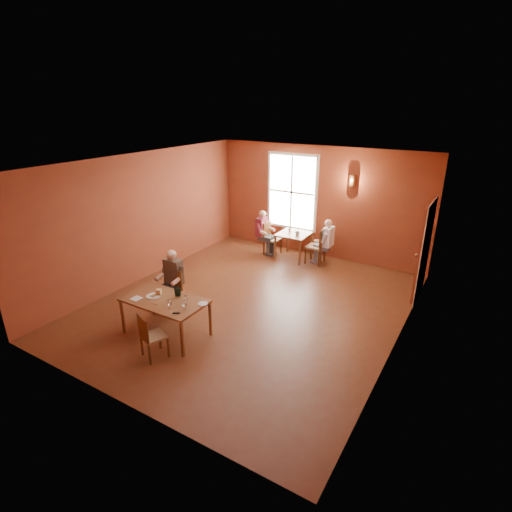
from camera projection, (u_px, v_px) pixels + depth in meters
The scene contains 30 objects.
ground at pixel (251, 304), 8.57m from camera, with size 6.00×7.00×0.01m, color brown.
wall_back at pixel (319, 202), 10.81m from camera, with size 6.00×0.04×3.00m, color brown.
wall_front at pixel (111, 313), 5.23m from camera, with size 6.00×0.04×3.00m, color brown.
wall_left at pixel (144, 217), 9.46m from camera, with size 0.04×7.00×3.00m, color brown.
wall_right at pixel (405, 269), 6.58m from camera, with size 0.04×7.00×3.00m, color brown.
ceiling at pixel (250, 163), 7.47m from camera, with size 6.00×7.00×0.04m, color white.
window at pixel (292, 192), 11.08m from camera, with size 1.36×0.10×1.96m, color white.
door at pixel (423, 251), 8.61m from camera, with size 0.12×1.04×2.10m, color maroon.
wall_sconce at pixel (352, 180), 10.04m from camera, with size 0.16×0.16×0.28m, color brown.
main_table at pixel (166, 317), 7.38m from camera, with size 1.53×0.86×0.72m, color brown, non-canonical shape.
chair_diner_main at pixel (170, 293), 8.11m from camera, with size 0.39×0.39×0.88m, color brown, non-canonical shape.
diner_main at pixel (168, 286), 8.02m from camera, with size 0.49×0.49×1.23m, color black, non-canonical shape.
chair_empty at pixel (154, 335), 6.70m from camera, with size 0.37×0.37×0.83m, color brown, non-canonical shape.
plate_food at pixel (153, 296), 7.35m from camera, with size 0.26×0.26×0.03m, color silver.
sandwich at pixel (159, 293), 7.37m from camera, with size 0.09×0.08×0.11m, color #D7B677.
goblet_a at pixel (186, 299), 7.08m from camera, with size 0.07×0.07×0.16m, color silver, non-canonical shape.
goblet_b at pixel (185, 305), 6.87m from camera, with size 0.07×0.07×0.19m, color white, non-canonical shape.
goblet_c at pixel (170, 304), 6.91m from camera, with size 0.07×0.07×0.17m, color white, non-canonical shape.
menu_stand at pixel (178, 292), 7.34m from camera, with size 0.10×0.05×0.17m, color black.
knife at pixel (153, 304), 7.09m from camera, with size 0.19×0.02×0.00m, color white.
napkin at pixel (136, 298), 7.28m from camera, with size 0.18×0.18×0.01m, color silver.
side_plate at pixel (203, 304), 7.08m from camera, with size 0.18×0.18×0.01m, color silver.
sunglasses at pixel (176, 313), 6.77m from camera, with size 0.12×0.04×0.02m, color black.
second_table at pixel (293, 246), 10.93m from camera, with size 0.82×0.82×0.72m, color brown, non-canonical shape.
chair_diner_white at pixel (316, 246), 10.57m from camera, with size 0.43×0.43×0.97m, color #5B2E18, non-canonical shape.
diner_white at pixel (317, 242), 10.52m from camera, with size 0.48×0.48×1.19m, color white, non-canonical shape.
chair_diner_maroon at pixel (273, 239), 11.21m from camera, with size 0.40×0.40×0.91m, color brown, non-canonical shape.
diner_maroon at pixel (272, 233), 11.17m from camera, with size 0.48×0.48×1.20m, color maroon, non-canonical shape.
cup_a at pixel (297, 233), 10.65m from camera, with size 0.13×0.13×0.10m, color white.
cup_b at pixel (290, 230), 10.97m from camera, with size 0.09×0.09×0.09m, color silver.
Camera 1 is at (4.01, -6.45, 4.11)m, focal length 28.00 mm.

